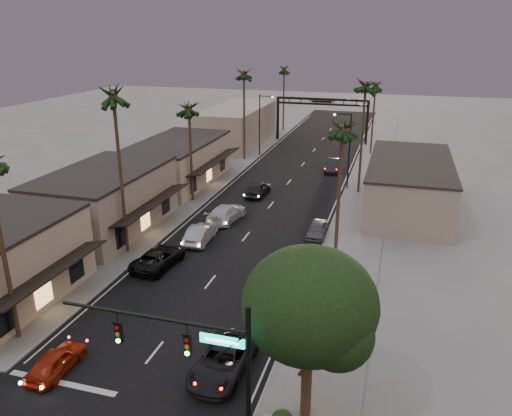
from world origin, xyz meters
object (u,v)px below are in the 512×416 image
Objects in this scene: oncoming_silver at (201,233)px; palm_lb at (113,91)px; corner_tree at (311,309)px; palm_rb at (366,83)px; oncoming_pickup at (159,258)px; palm_lc at (189,105)px; streetlight_right at (347,145)px; palm_rc at (376,83)px; palm_far at (284,67)px; curbside_black at (279,286)px; palm_ld at (244,71)px; streetlight_left at (261,120)px; curbside_near at (224,360)px; palm_ra at (343,123)px; oncoming_red at (56,361)px; arch at (322,109)px; traffic_signal at (204,358)px.

palm_lb is at bearing 34.31° from oncoming_silver.
palm_rb is (-0.88, 36.55, 6.44)m from corner_tree.
palm_lc is at bearing -71.36° from oncoming_pickup.
streetlight_right is 0.74× the size of palm_rc.
palm_far is 2.28× the size of curbside_black.
palm_far is (0.30, 23.00, -0.97)m from palm_ld.
streetlight_left reaches higher than curbside_near.
palm_lc is 0.86× the size of palm_ld.
palm_ra reaches higher than oncoming_pickup.
palm_lb reaches higher than palm_ra.
oncoming_pickup is (3.76, -15.67, -9.71)m from palm_lc.
oncoming_red is at bearing -74.30° from palm_lb.
palm_rb is 1.08× the size of palm_far.
corner_tree is at bearing -69.19° from palm_ld.
oncoming_silver is 0.87× the size of curbside_near.
palm_rb is (8.60, -26.00, 6.88)m from arch.
palm_rc is at bearing 90.00° from palm_ra.
palm_far is at bearing 89.25° from palm_ld.
oncoming_silver is at bearing -80.07° from palm_ld.
corner_tree is 0.98× the size of streetlight_right.
corner_tree is 23.09m from oncoming_silver.
oncoming_red is (-10.07, 3.00, -4.41)m from traffic_signal.
palm_lb is at bearing -90.31° from palm_far.
corner_tree is at bearing -86.97° from palm_ra.
palm_far is 62.20m from curbside_black.
curbside_near is (9.31, -10.85, 0.01)m from oncoming_pickup.
palm_rc is 2.11× the size of curbside_black.
traffic_signal reaches higher than curbside_near.
traffic_signal is 40.77m from palm_rb.
palm_lc is 0.92× the size of palm_far.
palm_rc is at bearing 90.89° from corner_tree.
curbside_black is (-1.47, -26.73, -4.49)m from streetlight_right.
curbside_black is (-3.15, -5.73, -10.60)m from palm_ra.
oncoming_silver is at bearing 36.90° from palm_lb.
traffic_signal reaches higher than oncoming_silver.
palm_lb is 45.48m from palm_rc.
palm_far is (-16.90, 14.00, 0.97)m from palm_rc.
streetlight_left is at bearing -81.71° from oncoming_pickup.
palm_ra is (17.20, -31.00, -0.97)m from palm_ld.
palm_far is at bearing 103.20° from curbside_near.
streetlight_right is 0.68× the size of palm_far.
corner_tree reaches higher than oncoming_red.
streetlight_right is at bearing -95.05° from palm_rc.
oncoming_silver is at bearing -123.65° from palm_rb.
palm_ra is at bearing -127.92° from oncoming_red.
palm_lc is (-8.60, -34.00, 4.94)m from arch.
palm_ld is 2.55× the size of curbside_near.
oncoming_silver is (5.11, -10.17, -9.67)m from palm_lc.
palm_lc is 24.59m from curbside_black.
arch is at bearing 75.80° from palm_lc.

